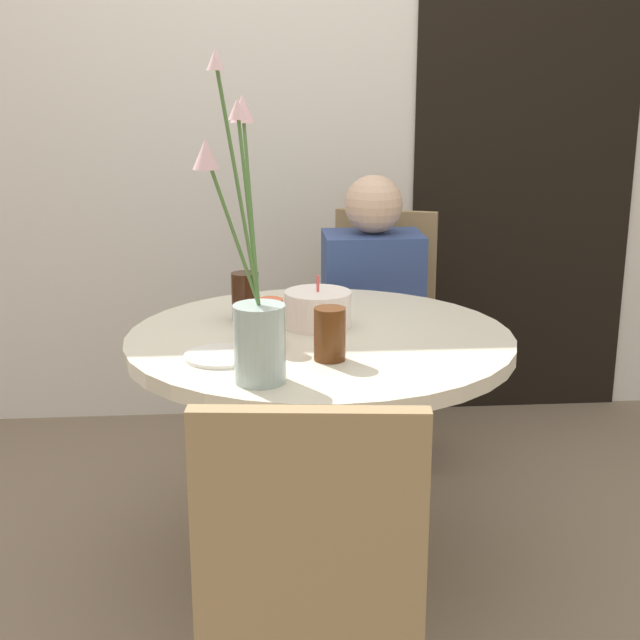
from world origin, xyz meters
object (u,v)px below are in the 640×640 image
drink_glass_0 (330,334)px  person_guest (371,333)px  side_plate (222,356)px  drink_glass_2 (270,323)px  birthday_cake (317,309)px  flower_vase (253,302)px  chair_near_front (311,596)px  chair_far_back (380,320)px  drink_glass_1 (245,297)px

drink_glass_0 → person_guest: person_guest is taller
side_plate → drink_glass_2: 0.16m
birthday_cake → flower_vase: flower_vase is taller
chair_near_front → person_guest: 1.66m
flower_vase → drink_glass_2: flower_vase is taller
chair_near_front → side_plate: bearing=-71.3°
drink_glass_2 → chair_far_back: bearing=66.3°
side_plate → drink_glass_0: drink_glass_0 is taller
chair_far_back → person_guest: bearing=-90.0°
side_plate → drink_glass_1: 0.35m
drink_glass_0 → flower_vase: bearing=-143.3°
drink_glass_0 → drink_glass_2: bearing=141.5°
person_guest → birthday_cake: bearing=-110.8°
chair_far_back → drink_glass_2: chair_far_back is taller
drink_glass_1 → chair_far_back: bearing=55.4°
side_plate → chair_far_back: bearing=62.4°
chair_near_front → side_plate: chair_near_front is taller
birthday_cake → side_plate: size_ratio=0.99×
drink_glass_2 → person_guest: 0.94m
flower_vase → side_plate: size_ratio=3.88×
drink_glass_1 → drink_glass_2: drink_glass_1 is taller
chair_far_back → flower_vase: size_ratio=1.23×
birthday_cake → drink_glass_1: (-0.20, 0.08, 0.02)m
birthday_cake → side_plate: bearing=-134.6°
drink_glass_0 → side_plate: bearing=172.6°
drink_glass_0 → person_guest: (0.23, 0.93, -0.28)m
drink_glass_2 → birthday_cake: bearing=53.6°
person_guest → drink_glass_1: bearing=-128.2°
person_guest → chair_far_back: bearing=71.4°
chair_near_front → side_plate: (-0.17, 0.73, 0.22)m
birthday_cake → person_guest: (0.24, 0.64, -0.27)m
birthday_cake → side_plate: (-0.25, -0.26, -0.05)m
drink_glass_1 → person_guest: size_ratio=0.13×
drink_glass_0 → drink_glass_1: size_ratio=0.95×
chair_near_front → birthday_cake: 1.02m
birthday_cake → flower_vase: 0.48m
flower_vase → birthday_cake: bearing=67.9°
chair_near_front → drink_glass_1: bearing=-78.5°
chair_near_front → person_guest: (0.33, 1.62, -0.01)m
chair_far_back → drink_glass_0: size_ratio=6.79×
chair_far_back → drink_glass_1: size_ratio=6.47×
chair_far_back → chair_near_front: same height
side_plate → person_guest: bearing=61.0°
side_plate → drink_glass_1: size_ratio=1.36×
birthday_cake → drink_glass_0: 0.29m
side_plate → birthday_cake: bearing=45.4°
birthday_cake → flower_vase: bearing=-112.1°
person_guest → side_plate: bearing=-119.0°
birthday_cake → person_guest: bearing=69.2°
flower_vase → drink_glass_1: size_ratio=5.28×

